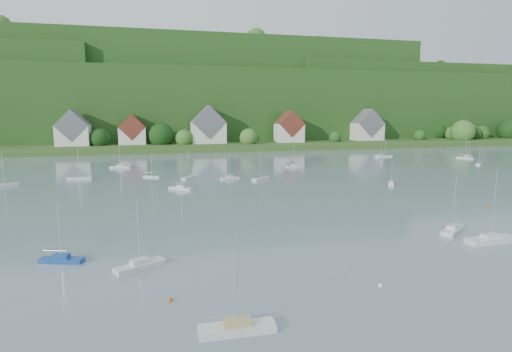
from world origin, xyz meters
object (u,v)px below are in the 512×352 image
at_px(near_sailboat_3, 453,229).
at_px(near_sailboat_4, 491,239).
at_px(near_sailboat_2, 237,327).
at_px(near_sailboat_1, 61,259).
at_px(near_sailboat_6, 140,265).

relative_size(near_sailboat_3, near_sailboat_4, 0.86).
height_order(near_sailboat_2, near_sailboat_3, near_sailboat_3).
bearing_deg(near_sailboat_2, near_sailboat_4, 22.16).
xyz_separation_m(near_sailboat_1, near_sailboat_4, (55.02, -5.90, 0.09)).
xyz_separation_m(near_sailboat_1, near_sailboat_6, (9.06, -4.20, 0.03)).
distance_m(near_sailboat_3, near_sailboat_4, 5.78).
xyz_separation_m(near_sailboat_1, near_sailboat_3, (53.46, -0.34, 0.05)).
relative_size(near_sailboat_1, near_sailboat_4, 0.70).
distance_m(near_sailboat_1, near_sailboat_3, 53.46).
bearing_deg(near_sailboat_3, near_sailboat_2, 172.75).
distance_m(near_sailboat_2, near_sailboat_4, 40.62).
relative_size(near_sailboat_4, near_sailboat_6, 1.26).
relative_size(near_sailboat_1, near_sailboat_3, 0.81).
bearing_deg(near_sailboat_6, near_sailboat_1, 125.70).
xyz_separation_m(near_sailboat_2, near_sailboat_6, (-8.00, 16.15, -0.02)).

